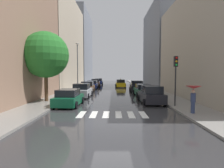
# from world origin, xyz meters

# --- Properties ---
(ground_plane) EXTENTS (28.00, 72.00, 0.04)m
(ground_plane) POSITION_xyz_m (0.00, 24.00, -0.02)
(ground_plane) COLOR #303032
(sidewalk_left) EXTENTS (3.00, 72.00, 0.15)m
(sidewalk_left) POSITION_xyz_m (-6.50, 24.00, 0.07)
(sidewalk_left) COLOR gray
(sidewalk_left) RESTS_ON ground
(sidewalk_right) EXTENTS (3.00, 72.00, 0.15)m
(sidewalk_right) POSITION_xyz_m (6.50, 24.00, 0.07)
(sidewalk_right) COLOR gray
(sidewalk_right) RESTS_ON ground
(crosswalk_stripes) EXTENTS (4.95, 2.20, 0.01)m
(crosswalk_stripes) POSITION_xyz_m (0.00, 1.77, 0.01)
(crosswalk_stripes) COLOR silver
(crosswalk_stripes) RESTS_ON ground
(building_left_near) EXTENTS (6.00, 15.70, 14.20)m
(building_left_near) POSITION_xyz_m (-11.00, 7.88, 7.10)
(building_left_near) COLOR #8C6B56
(building_left_near) RESTS_ON ground
(building_left_mid) EXTENTS (6.00, 21.96, 18.10)m
(building_left_mid) POSITION_xyz_m (-11.00, 27.03, 9.05)
(building_left_mid) COLOR #B2A38C
(building_left_mid) RESTS_ON ground
(building_left_far) EXTENTS (6.00, 19.75, 22.07)m
(building_left_far) POSITION_xyz_m (-11.00, 48.99, 11.04)
(building_left_far) COLOR slate
(building_left_far) RESTS_ON ground
(building_right_near) EXTENTS (6.00, 20.39, 12.27)m
(building_right_near) POSITION_xyz_m (11.00, 9.77, 6.14)
(building_right_near) COLOR #9E9384
(building_right_near) RESTS_ON ground
(building_right_mid) EXTENTS (6.00, 17.67, 17.37)m
(building_right_mid) POSITION_xyz_m (11.00, 29.98, 8.68)
(building_right_mid) COLOR slate
(building_right_mid) RESTS_ON ground
(parked_car_left_nearest) EXTENTS (2.29, 4.17, 1.55)m
(parked_car_left_nearest) POSITION_xyz_m (-4.00, 5.18, 0.73)
(parked_car_left_nearest) COLOR #0C4C2D
(parked_car_left_nearest) RESTS_ON ground
(parked_car_left_second) EXTENTS (2.22, 4.48, 1.73)m
(parked_car_left_second) POSITION_xyz_m (-3.81, 11.24, 0.81)
(parked_car_left_second) COLOR #B2B7BF
(parked_car_left_second) RESTS_ON ground
(parked_car_left_third) EXTENTS (2.15, 4.39, 1.70)m
(parked_car_left_third) POSITION_xyz_m (-3.98, 17.20, 0.79)
(parked_car_left_third) COLOR brown
(parked_car_left_third) RESTS_ON ground
(parked_car_left_fourth) EXTENTS (2.12, 4.27, 1.58)m
(parked_car_left_fourth) POSITION_xyz_m (-3.97, 23.71, 0.74)
(parked_car_left_fourth) COLOR navy
(parked_car_left_fourth) RESTS_ON ground
(parked_car_left_fifth) EXTENTS (2.18, 4.65, 1.71)m
(parked_car_left_fifth) POSITION_xyz_m (-3.91, 28.93, 0.80)
(parked_car_left_fifth) COLOR brown
(parked_car_left_fifth) RESTS_ON ground
(parked_car_left_sixth) EXTENTS (2.20, 4.57, 1.62)m
(parked_car_left_sixth) POSITION_xyz_m (-3.75, 35.63, 0.76)
(parked_car_left_sixth) COLOR navy
(parked_car_left_sixth) RESTS_ON ground
(parked_car_right_nearest) EXTENTS (2.28, 4.44, 1.75)m
(parked_car_right_nearest) POSITION_xyz_m (3.82, 6.87, 0.81)
(parked_car_right_nearest) COLOR black
(parked_car_right_nearest) RESTS_ON ground
(parked_car_right_second) EXTENTS (2.17, 4.56, 1.55)m
(parked_car_right_second) POSITION_xyz_m (3.88, 12.83, 0.73)
(parked_car_right_second) COLOR #0C4C2D
(parked_car_right_second) RESTS_ON ground
(parked_car_right_third) EXTENTS (2.20, 4.42, 1.78)m
(parked_car_right_third) POSITION_xyz_m (3.76, 18.34, 0.83)
(parked_car_right_third) COLOR black
(parked_car_right_third) RESTS_ON ground
(taxi_midroad) EXTENTS (2.18, 4.65, 1.81)m
(taxi_midroad) POSITION_xyz_m (1.48, 27.41, 0.76)
(taxi_midroad) COLOR yellow
(taxi_midroad) RESTS_ON ground
(pedestrian_foreground) EXTENTS (1.08, 1.08, 1.94)m
(pedestrian_foreground) POSITION_xyz_m (5.75, 1.64, 1.60)
(pedestrian_foreground) COLOR navy
(pedestrian_foreground) RESTS_ON sidewalk_right
(street_tree_left) EXTENTS (4.65, 4.65, 7.01)m
(street_tree_left) POSITION_xyz_m (-6.78, 7.23, 4.82)
(street_tree_left) COLOR #513823
(street_tree_left) RESTS_ON sidewalk_left
(traffic_light_right_corner) EXTENTS (0.30, 0.42, 4.30)m
(traffic_light_right_corner) POSITION_xyz_m (5.45, 4.58, 3.29)
(traffic_light_right_corner) COLOR black
(traffic_light_right_corner) RESTS_ON sidewalk_right
(lamp_post_left) EXTENTS (0.60, 0.28, 7.50)m
(lamp_post_left) POSITION_xyz_m (-5.55, 17.38, 4.44)
(lamp_post_left) COLOR #595B60
(lamp_post_left) RESTS_ON sidewalk_left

